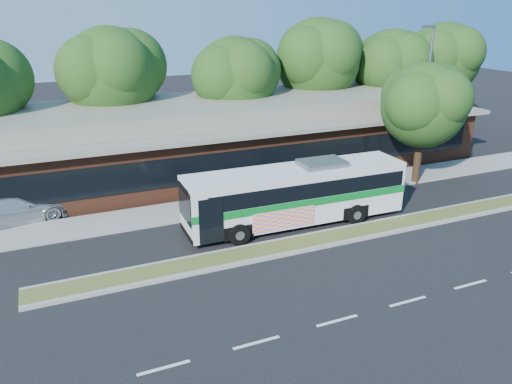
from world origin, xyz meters
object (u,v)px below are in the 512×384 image
sedan (13,208)px  sidewalk_tree (428,103)px  transit_bus (297,191)px  lamp_post (425,99)px

sedan → sidewalk_tree: size_ratio=0.72×
sedan → transit_bus: bearing=-124.9°
transit_bus → sidewalk_tree: 10.59m
lamp_post → transit_bus: 11.03m
transit_bus → sedan: transit_bus is taller
lamp_post → transit_bus: size_ratio=0.82×
lamp_post → sedan: 23.34m
transit_bus → sedan: (-12.76, 5.60, -0.97)m
transit_bus → sedan: size_ratio=2.14×
lamp_post → sedan: lamp_post is taller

